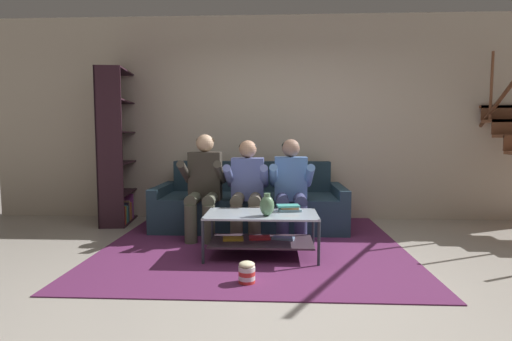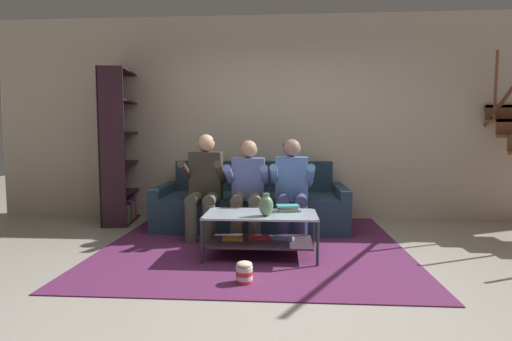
{
  "view_description": "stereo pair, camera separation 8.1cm",
  "coord_description": "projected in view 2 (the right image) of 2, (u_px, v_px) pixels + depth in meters",
  "views": [
    {
      "loc": [
        -0.06,
        -3.37,
        1.2
      ],
      "look_at": [
        -0.26,
        0.86,
        0.83
      ],
      "focal_mm": 28.0,
      "sensor_mm": 36.0,
      "label": 1
    },
    {
      "loc": [
        0.02,
        -3.37,
        1.2
      ],
      "look_at": [
        -0.26,
        0.86,
        0.83
      ],
      "focal_mm": 28.0,
      "sensor_mm": 36.0,
      "label": 2
    }
  ],
  "objects": [
    {
      "name": "coffee_table",
      "position": [
        261.0,
        228.0,
        3.96
      ],
      "size": [
        1.1,
        0.59,
        0.44
      ],
      "color": "#AEBDCB",
      "rests_on": "ground"
    },
    {
      "name": "bookshelf",
      "position": [
        119.0,
        162.0,
        5.58
      ],
      "size": [
        0.45,
        1.03,
        2.09
      ],
      "color": "#301923",
      "rests_on": "ground"
    },
    {
      "name": "back_partition",
      "position": [
        282.0,
        119.0,
        5.77
      ],
      "size": [
        8.4,
        0.12,
        2.9
      ],
      "primitive_type": "cube",
      "color": "beige",
      "rests_on": "ground"
    },
    {
      "name": "couch",
      "position": [
        252.0,
        206.0,
        5.25
      ],
      "size": [
        2.43,
        0.99,
        0.85
      ],
      "color": "#243B4A",
      "rests_on": "ground"
    },
    {
      "name": "popcorn_tub",
      "position": [
        244.0,
        273.0,
        3.24
      ],
      "size": [
        0.14,
        0.14,
        0.19
      ],
      "color": "red",
      "rests_on": "ground"
    },
    {
      "name": "area_rug",
      "position": [
        255.0,
        242.0,
        4.5
      ],
      "size": [
        3.19,
        3.24,
        0.01
      ],
      "color": "#5D2550",
      "rests_on": "ground"
    },
    {
      "name": "person_seated_right",
      "position": [
        292.0,
        185.0,
        4.61
      ],
      "size": [
        0.5,
        0.58,
        1.16
      ],
      "color": "#373C65",
      "rests_on": "ground"
    },
    {
      "name": "book_stack",
      "position": [
        289.0,
        208.0,
        4.05
      ],
      "size": [
        0.26,
        0.19,
        0.06
      ],
      "color": "#779EB4",
      "rests_on": "coffee_table"
    },
    {
      "name": "person_seated_left",
      "position": [
        205.0,
        182.0,
        4.68
      ],
      "size": [
        0.5,
        0.58,
        1.22
      ],
      "color": "#4F5242",
      "rests_on": "ground"
    },
    {
      "name": "vase",
      "position": [
        266.0,
        205.0,
        3.81
      ],
      "size": [
        0.14,
        0.14,
        0.22
      ],
      "color": "#547B57",
      "rests_on": "coffee_table"
    },
    {
      "name": "person_seated_middle",
      "position": [
        248.0,
        185.0,
        4.64
      ],
      "size": [
        0.5,
        0.58,
        1.15
      ],
      "color": "brown",
      "rests_on": "ground"
    },
    {
      "name": "ground",
      "position": [
        280.0,
        275.0,
        3.45
      ],
      "size": [
        16.8,
        16.8,
        0.0
      ],
      "primitive_type": "plane",
      "color": "#ACA59A"
    }
  ]
}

